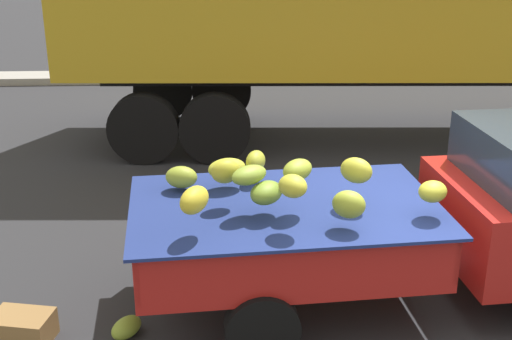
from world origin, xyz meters
TOP-DOWN VIEW (x-y plane):
  - ground at (0.00, 0.00)m, footprint 220.00×220.00m
  - curb_strip at (0.00, 9.86)m, footprint 80.00×0.80m
  - pickup_truck at (0.54, 0.26)m, footprint 5.10×2.13m
  - fallen_banana_bunch_near_tailgate at (-2.86, -0.30)m, footprint 0.35×0.39m
  - produce_crate at (-3.78, -0.31)m, footprint 0.58×0.46m

SIDE VIEW (x-z plane):
  - ground at x=0.00m, z-range 0.00..0.00m
  - curb_strip at x=0.00m, z-range 0.00..0.16m
  - fallen_banana_bunch_near_tailgate at x=-2.86m, z-range 0.00..0.18m
  - produce_crate at x=-3.78m, z-range 0.00..0.26m
  - pickup_truck at x=0.54m, z-range 0.04..1.74m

